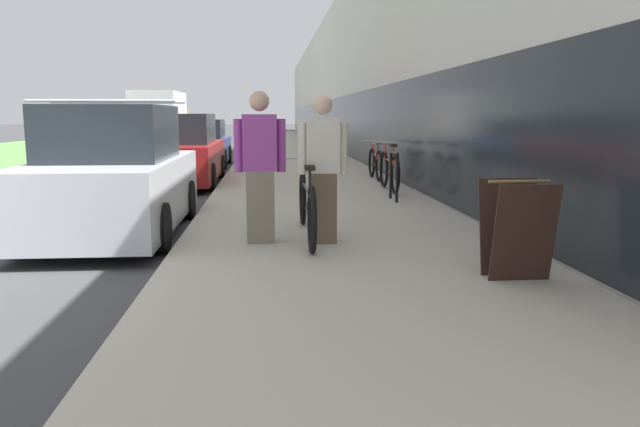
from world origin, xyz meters
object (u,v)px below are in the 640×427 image
(cruiser_bike_middle, at_px, (375,163))
(bike_rack_hoop, at_px, (394,171))
(person_rider, at_px, (323,170))
(parked_sedan_far, at_px, (198,145))
(moving_truck, at_px, (161,118))
(tandem_bicycle, at_px, (307,205))
(person_bystander, at_px, (260,167))
(sandwich_board_sign, at_px, (517,229))
(cruiser_bike_nearest, at_px, (389,171))
(parked_sedan_curbside, at_px, (114,178))
(vintage_roadster_curbside, at_px, (178,153))

(cruiser_bike_middle, bearing_deg, bike_rack_hoop, -94.63)
(person_rider, xyz_separation_m, cruiser_bike_middle, (1.84, 7.14, -0.48))
(parked_sedan_far, bearing_deg, moving_truck, 103.15)
(tandem_bicycle, distance_m, bike_rack_hoop, 3.64)
(person_rider, relative_size, person_bystander, 0.97)
(person_bystander, xyz_separation_m, moving_truck, (-6.02, 29.46, 0.46))
(sandwich_board_sign, relative_size, moving_truck, 0.13)
(person_bystander, distance_m, cruiser_bike_nearest, 5.45)
(parked_sedan_curbside, bearing_deg, cruiser_bike_middle, 51.51)
(tandem_bicycle, distance_m, cruiser_bike_nearest, 4.98)
(cruiser_bike_middle, bearing_deg, person_rider, -104.44)
(bike_rack_hoop, relative_size, vintage_roadster_curbside, 0.18)
(moving_truck, bearing_deg, cruiser_bike_middle, -69.05)
(sandwich_board_sign, xyz_separation_m, moving_truck, (-8.36, 31.26, 0.88))
(cruiser_bike_nearest, height_order, sandwich_board_sign, cruiser_bike_nearest)
(tandem_bicycle, bearing_deg, sandwich_board_sign, -48.95)
(vintage_roadster_curbside, relative_size, moving_truck, 0.65)
(tandem_bicycle, bearing_deg, moving_truck, 102.68)
(person_rider, distance_m, sandwich_board_sign, 2.40)
(person_bystander, height_order, moving_truck, moving_truck)
(person_bystander, bearing_deg, person_rider, -6.21)
(sandwich_board_sign, bearing_deg, bike_rack_hoop, 90.78)
(bike_rack_hoop, relative_size, parked_sedan_far, 0.21)
(person_bystander, distance_m, moving_truck, 30.07)
(parked_sedan_curbside, relative_size, moving_truck, 0.59)
(parked_sedan_far, bearing_deg, parked_sedan_curbside, -89.18)
(parked_sedan_far, bearing_deg, person_bystander, -80.53)
(sandwich_board_sign, distance_m, parked_sedan_curbside, 5.35)
(person_rider, height_order, person_bystander, person_bystander)
(bike_rack_hoop, bearing_deg, parked_sedan_curbside, -153.83)
(cruiser_bike_nearest, bearing_deg, bike_rack_hoop, -97.78)
(cruiser_bike_middle, height_order, vintage_roadster_curbside, vintage_roadster_curbside)
(parked_sedan_far, bearing_deg, cruiser_bike_nearest, -60.15)
(parked_sedan_far, bearing_deg, cruiser_bike_middle, -50.94)
(person_bystander, relative_size, sandwich_board_sign, 1.93)
(tandem_bicycle, relative_size, person_bystander, 1.46)
(person_rider, distance_m, parked_sedan_far, 13.24)
(cruiser_bike_nearest, bearing_deg, parked_sedan_far, 119.85)
(tandem_bicycle, height_order, parked_sedan_curbside, parked_sedan_curbside)
(tandem_bicycle, relative_size, cruiser_bike_nearest, 1.36)
(vintage_roadster_curbside, distance_m, parked_sedan_far, 5.21)
(cruiser_bike_nearest, xyz_separation_m, sandwich_board_sign, (-0.12, -6.65, 0.06))
(cruiser_bike_nearest, relative_size, cruiser_bike_middle, 1.11)
(cruiser_bike_nearest, xyz_separation_m, parked_sedan_far, (-4.59, 8.00, 0.14))
(tandem_bicycle, height_order, sandwich_board_sign, tandem_bicycle)
(person_bystander, distance_m, vintage_roadster_curbside, 7.91)
(vintage_roadster_curbside, bearing_deg, moving_truck, 100.38)
(person_bystander, relative_size, bike_rack_hoop, 2.06)
(tandem_bicycle, xyz_separation_m, parked_sedan_curbside, (-2.53, 1.12, 0.24))
(cruiser_bike_middle, relative_size, sandwich_board_sign, 1.87)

